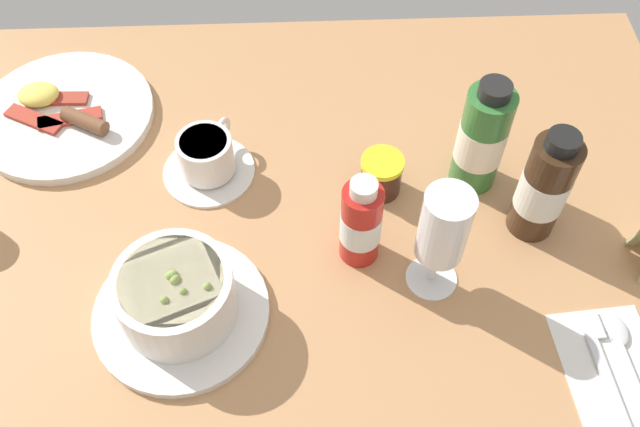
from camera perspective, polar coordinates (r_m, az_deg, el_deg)
ground_plane at (r=92.14cm, az=-1.57°, el=-2.00°), size 110.00×84.00×3.00cm
porridge_bowl at (r=82.75cm, az=-11.91°, el=-6.81°), size 20.99×20.99×9.15cm
cutlery_setting at (r=87.57cm, az=22.82°, el=-12.16°), size 12.60×18.93×0.90cm
coffee_cup at (r=95.86cm, az=-9.48°, el=4.49°), size 12.65×12.65×6.52cm
wine_glass at (r=79.27cm, az=9.71°, el=-1.38°), size 6.40×6.40×16.40cm
jam_jar at (r=93.01cm, az=4.75°, el=3.16°), size 5.69×5.69×5.86cm
sauce_bottle_red at (r=84.01cm, az=3.06°, el=-0.79°), size 5.08×5.08×13.95cm
sauce_bottle_brown at (r=89.29cm, az=17.58°, el=1.93°), size 6.10×6.10×17.03cm
sauce_bottle_green at (r=92.38cm, az=12.79°, el=5.98°), size 6.32×6.32×17.35cm
breakfast_plate at (r=109.73cm, az=-20.41°, el=7.66°), size 25.66×25.66×3.70cm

